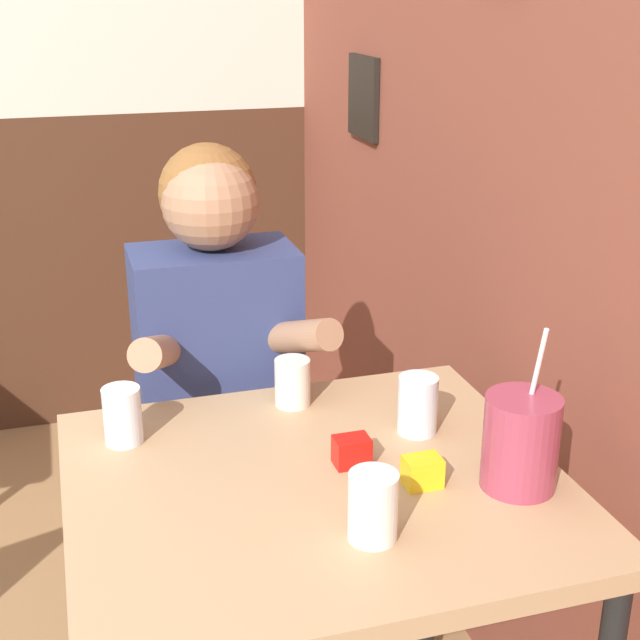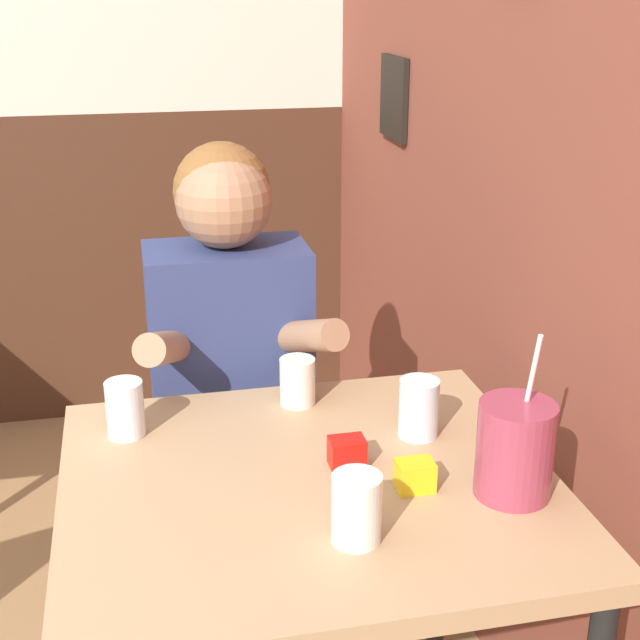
{
  "view_description": "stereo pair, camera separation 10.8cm",
  "coord_description": "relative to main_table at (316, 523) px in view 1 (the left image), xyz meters",
  "views": [
    {
      "loc": [
        0.54,
        -0.78,
        1.51
      ],
      "look_at": [
        0.95,
        0.58,
        0.97
      ],
      "focal_mm": 50.0,
      "sensor_mm": 36.0,
      "label": 1
    },
    {
      "loc": [
        0.65,
        -0.81,
        1.51
      ],
      "look_at": [
        0.95,
        0.58,
        0.97
      ],
      "focal_mm": 50.0,
      "sensor_mm": 36.0,
      "label": 2
    }
  ],
  "objects": [
    {
      "name": "brick_wall_right",
      "position": [
        0.53,
        0.7,
        0.69
      ],
      "size": [
        0.08,
        4.28,
        2.7
      ],
      "color": "brown",
      "rests_on": "ground_plane"
    },
    {
      "name": "main_table",
      "position": [
        0.0,
        0.0,
        0.0
      ],
      "size": [
        0.81,
        0.73,
        0.75
      ],
      "color": "tan",
      "rests_on": "ground_plane"
    },
    {
      "name": "person_seated",
      "position": [
        -0.07,
        0.53,
        -0.03
      ],
      "size": [
        0.42,
        0.4,
        1.21
      ],
      "color": "navy",
      "rests_on": "ground_plane"
    },
    {
      "name": "cocktail_pitcher",
      "position": [
        0.31,
        -0.11,
        0.16
      ],
      "size": [
        0.12,
        0.12,
        0.28
      ],
      "color": "#99384C",
      "rests_on": "main_table"
    },
    {
      "name": "glass_near_pitcher",
      "position": [
        -0.29,
        0.22,
        0.14
      ],
      "size": [
        0.07,
        0.07,
        0.1
      ],
      "color": "silver",
      "rests_on": "main_table"
    },
    {
      "name": "glass_center",
      "position": [
        0.03,
        -0.18,
        0.14
      ],
      "size": [
        0.07,
        0.07,
        0.11
      ],
      "color": "silver",
      "rests_on": "main_table"
    },
    {
      "name": "glass_far_side",
      "position": [
        0.04,
        0.28,
        0.13
      ],
      "size": [
        0.07,
        0.07,
        0.09
      ],
      "color": "silver",
      "rests_on": "main_table"
    },
    {
      "name": "glass_by_brick",
      "position": [
        0.22,
        0.11,
        0.14
      ],
      "size": [
        0.07,
        0.07,
        0.11
      ],
      "color": "silver",
      "rests_on": "main_table"
    },
    {
      "name": "condiment_ketchup",
      "position": [
        0.07,
        0.03,
        0.11
      ],
      "size": [
        0.06,
        0.04,
        0.05
      ],
      "color": "#B7140F",
      "rests_on": "main_table"
    },
    {
      "name": "condiment_mustard",
      "position": [
        0.16,
        -0.07,
        0.11
      ],
      "size": [
        0.06,
        0.04,
        0.05
      ],
      "color": "yellow",
      "rests_on": "main_table"
    }
  ]
}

